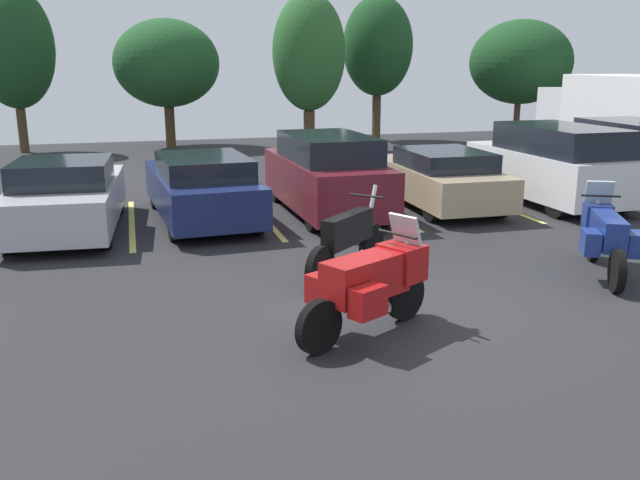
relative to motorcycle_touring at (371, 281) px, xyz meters
The scene contains 17 objects.
ground 1.24m from the motorcycle_touring, 44.04° to the left, with size 44.00×44.00×0.10m, color #262628.
motorcycle_touring is the anchor object (origin of this frame).
motorcycle_second 2.39m from the motorcycle_touring, 78.88° to the left, with size 1.79×1.68×1.34m.
motorcycle_third 4.64m from the motorcycle_touring, 16.85° to the left, with size 1.26×2.17×1.40m.
parking_stripes 7.16m from the motorcycle_touring, 101.69° to the left, with size 25.34×4.74×0.01m.
car_silver 7.73m from the motorcycle_touring, 121.61° to the left, with size 2.19×4.60×1.48m.
car_navy 7.01m from the motorcycle_touring, 101.17° to the left, with size 2.18×4.83×1.44m.
car_maroon 7.01m from the motorcycle_touring, 78.40° to the left, with size 1.89×4.62×1.77m.
car_tan 8.07m from the motorcycle_touring, 58.93° to the left, with size 1.92×4.59×1.35m.
car_white 9.51m from the motorcycle_touring, 43.35° to the left, with size 2.00×4.67×1.88m.
car_charcoal 11.80m from the motorcycle_touring, 35.94° to the left, with size 2.16×4.94×1.87m.
box_truck 17.07m from the motorcycle_touring, 42.36° to the left, with size 3.13×6.63×2.90m.
tree_left 22.70m from the motorcycle_touring, 54.40° to the left, with size 4.21×4.21×5.01m.
tree_center_left 21.87m from the motorcycle_touring, 69.70° to the left, with size 2.93×2.93×6.00m.
tree_rear 20.49m from the motorcycle_touring, 93.41° to the left, with size 4.07×4.07×4.93m.
tree_center_right 21.31m from the motorcycle_touring, 108.30° to the left, with size 2.85×2.85×6.03m.
tree_far_left 18.50m from the motorcycle_touring, 77.74° to the left, with size 2.73×2.73×5.81m.
Camera 1 is at (-3.45, -8.18, 3.31)m, focal length 38.00 mm.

